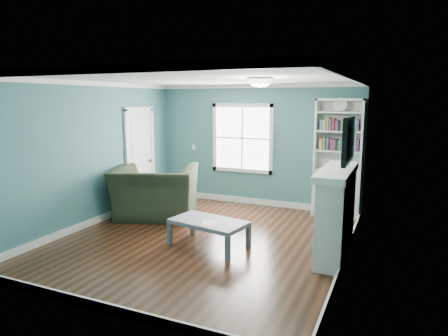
% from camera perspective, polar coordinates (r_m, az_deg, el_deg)
% --- Properties ---
extents(floor, '(5.00, 5.00, 0.00)m').
position_cam_1_polar(floor, '(6.69, -2.87, -10.17)').
color(floor, black).
rests_on(floor, ground).
extents(room_walls, '(5.00, 5.00, 5.00)m').
position_cam_1_polar(room_walls, '(6.33, -2.99, 3.42)').
color(room_walls, '#3C7476').
rests_on(room_walls, ground).
extents(trim, '(4.50, 5.00, 2.60)m').
position_cam_1_polar(trim, '(6.38, -2.96, 0.34)').
color(trim, white).
rests_on(trim, ground).
extents(window, '(1.40, 0.06, 1.50)m').
position_cam_1_polar(window, '(8.73, 2.63, 4.28)').
color(window, white).
rests_on(window, room_walls).
extents(bookshelf, '(0.90, 0.35, 2.31)m').
position_cam_1_polar(bookshelf, '(8.10, 15.90, -0.26)').
color(bookshelf, silver).
rests_on(bookshelf, ground).
extents(fireplace, '(0.44, 1.58, 1.30)m').
position_cam_1_polar(fireplace, '(6.09, 15.85, -6.28)').
color(fireplace, black).
rests_on(fireplace, ground).
extents(tv, '(0.06, 1.10, 0.65)m').
position_cam_1_polar(tv, '(5.88, 17.51, 3.90)').
color(tv, black).
rests_on(tv, fireplace).
extents(door, '(0.12, 0.98, 2.17)m').
position_cam_1_polar(door, '(8.73, -11.87, 1.60)').
color(door, silver).
rests_on(door, ground).
extents(ceiling_fixture, '(0.38, 0.38, 0.15)m').
position_cam_1_polar(ceiling_fixture, '(6.04, 5.19, 12.28)').
color(ceiling_fixture, white).
rests_on(ceiling_fixture, room_walls).
extents(light_switch, '(0.08, 0.01, 0.12)m').
position_cam_1_polar(light_switch, '(9.25, -4.33, 3.02)').
color(light_switch, white).
rests_on(light_switch, room_walls).
extents(recliner, '(1.78, 1.47, 1.34)m').
position_cam_1_polar(recliner, '(7.87, -9.81, -2.20)').
color(recliner, black).
rests_on(recliner, ground).
extents(coffee_table, '(1.27, 0.84, 0.43)m').
position_cam_1_polar(coffee_table, '(6.27, -2.22, -7.98)').
color(coffee_table, '#4D565D').
rests_on(coffee_table, ground).
extents(paper_sheet, '(0.28, 0.32, 0.00)m').
position_cam_1_polar(paper_sheet, '(6.12, -2.14, -7.85)').
color(paper_sheet, white).
rests_on(paper_sheet, coffee_table).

